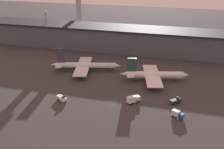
# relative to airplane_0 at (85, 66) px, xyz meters

# --- Properties ---
(ground) EXTENTS (600.00, 600.00, 0.00)m
(ground) POSITION_rel_airplane_0_xyz_m (27.01, -34.75, -3.17)
(ground) COLOR #383538
(terminal_building) EXTENTS (247.69, 25.91, 16.84)m
(terminal_building) POSITION_rel_airplane_0_xyz_m (27.01, 47.82, 5.30)
(terminal_building) COLOR #4C515B
(terminal_building) RESTS_ON ground
(airplane_0) EXTENTS (42.11, 34.17, 13.75)m
(airplane_0) POSITION_rel_airplane_0_xyz_m (0.00, 0.00, 0.00)
(airplane_0) COLOR silver
(airplane_0) RESTS_ON ground
(airplane_1) EXTENTS (37.67, 33.58, 12.95)m
(airplane_1) POSITION_rel_airplane_0_xyz_m (41.84, -3.78, 0.18)
(airplane_1) COLOR white
(airplane_1) RESTS_ON ground
(service_vehicle_0) EXTENTS (5.41, 5.88, 2.90)m
(service_vehicle_0) POSITION_rel_airplane_0_xyz_m (55.28, -27.69, -1.79)
(service_vehicle_0) COLOR #282D38
(service_vehicle_0) RESTS_ON ground
(service_vehicle_1) EXTENTS (6.40, 5.22, 2.91)m
(service_vehicle_1) POSITION_rel_airplane_0_xyz_m (3.63, -39.84, -1.79)
(service_vehicle_1) COLOR white
(service_vehicle_1) RESTS_ON ground
(service_vehicle_2) EXTENTS (5.90, 6.67, 3.50)m
(service_vehicle_2) POSITION_rel_airplane_0_xyz_m (36.27, -32.69, -1.22)
(service_vehicle_2) COLOR white
(service_vehicle_2) RESTS_ON ground
(service_vehicle_3) EXTENTS (5.63, 4.34, 3.07)m
(service_vehicle_3) POSITION_rel_airplane_0_xyz_m (56.91, -40.50, -1.45)
(service_vehicle_3) COLOR #195199
(service_vehicle_3) RESTS_ON ground
(lamp_post_0) EXTENTS (1.80, 1.80, 27.35)m
(lamp_post_0) POSITION_rel_airplane_0_xyz_m (-47.22, 42.36, 14.02)
(lamp_post_0) COLOR slate
(lamp_post_0) RESTS_ON ground
(control_tower) EXTENTS (9.00, 9.00, 40.40)m
(control_tower) POSITION_rel_airplane_0_xyz_m (-35.64, 79.23, 20.40)
(control_tower) COLOR #99999E
(control_tower) RESTS_ON ground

